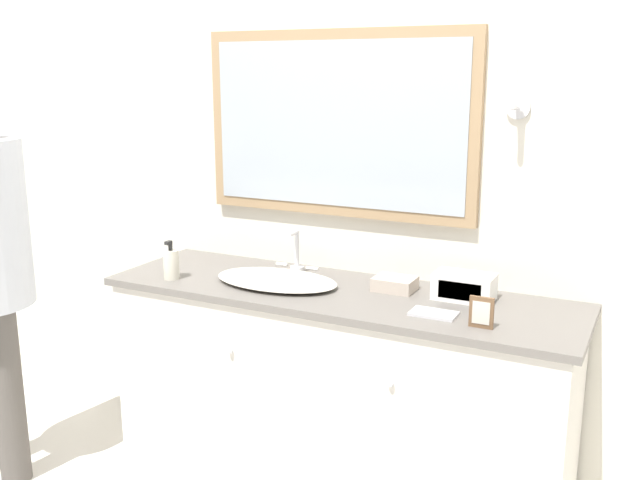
% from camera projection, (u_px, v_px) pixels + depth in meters
% --- Properties ---
extents(wall_back, '(8.00, 0.18, 2.55)m').
position_uv_depth(wall_back, '(369.00, 183.00, 3.04)').
color(wall_back, silver).
rests_on(wall_back, ground_plane).
extents(vanity_counter, '(1.93, 0.58, 0.89)m').
position_uv_depth(vanity_counter, '(337.00, 393.00, 2.96)').
color(vanity_counter, beige).
rests_on(vanity_counter, ground_plane).
extents(sink_basin, '(0.54, 0.37, 0.19)m').
position_uv_depth(sink_basin, '(277.00, 279.00, 2.95)').
color(sink_basin, silver).
rests_on(sink_basin, vanity_counter).
extents(soap_bottle, '(0.07, 0.07, 0.17)m').
position_uv_depth(soap_bottle, '(171.00, 264.00, 3.00)').
color(soap_bottle, beige).
rests_on(soap_bottle, vanity_counter).
extents(appliance_box, '(0.23, 0.14, 0.10)m').
position_uv_depth(appliance_box, '(464.00, 287.00, 2.74)').
color(appliance_box, white).
rests_on(appliance_box, vanity_counter).
extents(picture_frame, '(0.08, 0.01, 0.11)m').
position_uv_depth(picture_frame, '(481.00, 312.00, 2.43)').
color(picture_frame, brown).
rests_on(picture_frame, vanity_counter).
extents(hand_towel_near_sink, '(0.16, 0.13, 0.05)m').
position_uv_depth(hand_towel_near_sink, '(395.00, 284.00, 2.86)').
color(hand_towel_near_sink, '#B7A899').
rests_on(hand_towel_near_sink, vanity_counter).
extents(metal_tray, '(0.17, 0.10, 0.01)m').
position_uv_depth(metal_tray, '(434.00, 314.00, 2.57)').
color(metal_tray, silver).
rests_on(metal_tray, vanity_counter).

